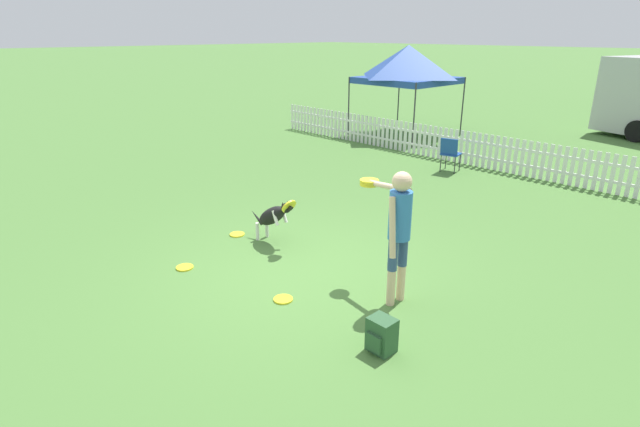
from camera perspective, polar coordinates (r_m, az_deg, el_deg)
name	(u,v)px	position (r m, az deg, el deg)	size (l,w,h in m)	color
ground_plane	(304,272)	(7.32, -1.86, -6.70)	(240.00, 240.00, 0.00)	#4C7A38
handler_person	(397,221)	(6.21, 8.82, -0.85)	(1.02, 0.68, 1.74)	beige
leaping_dog	(273,216)	(8.10, -5.38, -0.24)	(1.12, 0.29, 0.87)	black
frisbee_near_handler	(283,299)	(6.61, -4.23, -9.75)	(0.25, 0.25, 0.02)	yellow
frisbee_near_dog	(237,234)	(8.71, -9.45, -2.36)	(0.25, 0.25, 0.02)	yellow
frisbee_midfield	(185,267)	(7.69, -15.21, -5.97)	(0.25, 0.25, 0.02)	yellow
backpack_on_grass	(381,335)	(5.61, 7.02, -13.64)	(0.28, 0.27, 0.40)	#2D5633
picket_fence	(533,159)	(12.94, 23.12, 5.70)	(17.71, 0.04, 0.87)	white
folding_chair_center	(450,152)	(12.77, 14.64, 6.86)	(0.51, 0.53, 0.86)	#333338
canopy_tent_main	(408,64)	(17.04, 10.02, 16.44)	(2.71, 2.71, 2.90)	#333338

